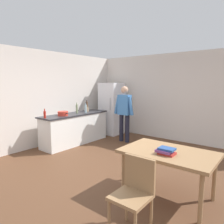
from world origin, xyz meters
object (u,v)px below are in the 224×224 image
Objects in this scene: bottle_wine_dark at (87,106)px; book_stack at (166,151)px; cooking_pot at (63,114)px; bottle_vinegar_tall at (77,109)px; bottle_sauce_red at (45,114)px; chair at (134,189)px; utensil_jar at (87,109)px; person at (124,110)px; bottle_water_clear at (86,109)px; dining_table at (168,156)px; refrigerator at (111,109)px.

book_stack is (3.57, -1.89, -0.25)m from bottle_wine_dark.
bottle_vinegar_tall is (-0.04, 0.55, 0.08)m from cooking_pot.
bottle_sauce_red is 3.41m from book_stack.
utensil_jar is at bearing 153.97° from chair.
person is at bearing 135.92° from book_stack.
bottle_vinegar_tall reaches higher than bottle_sauce_red.
chair is at bearing -37.39° from bottle_wine_dark.
person reaches higher than bottle_water_clear.
cooking_pot is 0.55m from bottle_sauce_red.
dining_table is at bearing -26.15° from bottle_wine_dark.
utensil_jar is (-3.43, 1.63, 0.31)m from dining_table.
refrigerator reaches higher than utensil_jar.
bottle_vinegar_tall is 3.65m from book_stack.
utensil_jar reaches higher than cooking_pot.
person is at bearing 25.59° from utensil_jar.
cooking_pot is 1.53× the size of book_stack.
utensil_jar is (-1.08, -0.52, 0.00)m from person.
refrigerator is 6.00× the size of bottle_water_clear.
chair is at bearing -25.39° from cooking_pot.
refrigerator is 1.08m from utensil_jar.
chair is 4.49m from bottle_wine_dark.
bottle_wine_dark is (-3.54, 2.71, 0.51)m from chair.
person is 2.32m from bottle_sauce_red.
cooking_pot is at bearing -91.10° from refrigerator.
bottle_wine_dark is 4.05m from book_stack.
refrigerator is 1.29m from bottle_water_clear.
book_stack is at bearing -25.48° from bottle_water_clear.
person reaches higher than bottle_wine_dark.
refrigerator is 7.50× the size of bottle_sauce_red.
person is 6.50× the size of book_stack.
person is 1.42m from bottle_vinegar_tall.
person is 3.20m from dining_table.
utensil_jar is 0.47m from bottle_vinegar_tall.
book_stack is (3.40, -0.22, -0.20)m from bottle_sauce_red.
book_stack is at bearing -27.94° from bottle_wine_dark.
person reaches higher than cooking_pot.
bottle_vinegar_tall is at bearing -136.18° from person.
chair is 3.79× the size of bottle_sauce_red.
bottle_sauce_red is (-3.37, 0.07, 0.32)m from dining_table.
dining_table is 4.67× the size of bottle_water_clear.
cooking_pot is 1.18× the size of bottle_wine_dark.
bottle_sauce_red reaches higher than chair.
bottle_wine_dark is at bearing 106.24° from bottle_vinegar_tall.
person is 5.31× the size of utensil_jar.
refrigerator reaches higher than dining_table.
bottle_wine_dark is at bearing -161.20° from person.
refrigerator is at bearing 88.90° from cooking_pot.
bottle_water_clear is (0.16, -0.21, 0.05)m from utensil_jar.
bottle_vinegar_tall reaches higher than cooking_pot.
person is at bearing 18.80° from bottle_wine_dark.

